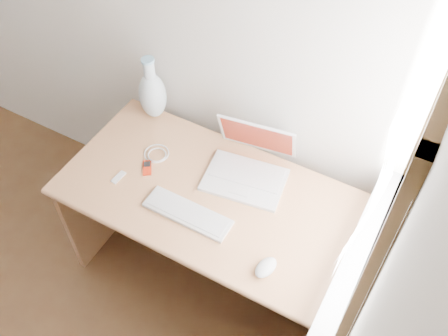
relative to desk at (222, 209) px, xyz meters
The scene contains 9 objects.
window 1.04m from the desk, ahead, with size 0.11×0.99×1.10m.
desk is the anchor object (origin of this frame).
laptop 0.29m from the desk, 49.42° to the left, with size 0.38×0.34×0.24m.
external_keyboard 0.31m from the desk, 99.90° to the right, with size 0.39×0.12×0.02m.
mouse 0.52m from the desk, 39.48° to the right, with size 0.06×0.11×0.04m, color white.
ipod 0.40m from the desk, 164.19° to the right, with size 0.08×0.09×0.01m.
cable_coil 0.40m from the desk, behind, with size 0.12×0.12×0.01m, color white.
remote 0.51m from the desk, 154.12° to the right, with size 0.03×0.08×0.01m, color white.
vase 0.64m from the desk, 156.62° to the left, with size 0.13×0.13×0.34m.
Camera 1 is at (1.71, 0.21, 2.44)m, focal length 40.00 mm.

